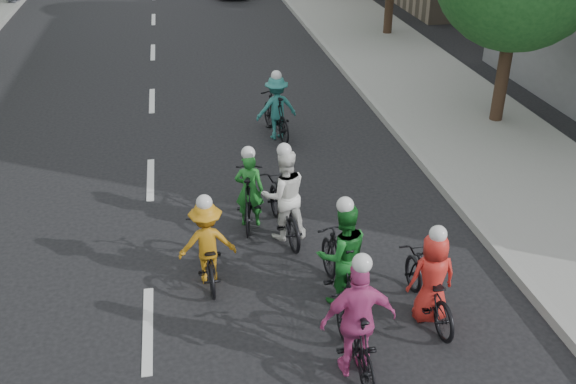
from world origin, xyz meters
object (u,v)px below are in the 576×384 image
object	(u,v)px
cyclist_4	(430,284)
cyclist_1	(341,261)
cyclist_7	(276,111)
cyclist_5	(249,195)
cyclist_6	(284,203)
cyclist_2	(207,249)
cyclist_3	(357,328)

from	to	relation	value
cyclist_4	cyclist_1	bearing A→B (deg)	-29.15
cyclist_4	cyclist_7	bearing A→B (deg)	-82.27
cyclist_1	cyclist_5	distance (m)	2.84
cyclist_1	cyclist_6	bearing A→B (deg)	-79.64
cyclist_2	cyclist_4	distance (m)	3.57
cyclist_1	cyclist_4	size ratio (longest dim) A/B	1.02
cyclist_2	cyclist_4	world-z (taller)	cyclist_4
cyclist_6	cyclist_7	world-z (taller)	cyclist_6
cyclist_2	cyclist_6	bearing A→B (deg)	-143.39
cyclist_6	cyclist_1	bearing A→B (deg)	99.36
cyclist_2	cyclist_7	bearing A→B (deg)	-111.31
cyclist_2	cyclist_6	xyz separation A→B (m)	(1.47, 1.14, 0.08)
cyclist_3	cyclist_4	xyz separation A→B (m)	(1.40, 0.92, -0.13)
cyclist_2	cyclist_4	size ratio (longest dim) A/B	0.94
cyclist_5	cyclist_6	size ratio (longest dim) A/B	0.91
cyclist_2	cyclist_3	world-z (taller)	cyclist_3
cyclist_2	cyclist_5	bearing A→B (deg)	-119.20
cyclist_3	cyclist_7	bearing A→B (deg)	-93.53
cyclist_1	cyclist_2	distance (m)	2.22
cyclist_3	cyclist_2	bearing A→B (deg)	-55.30
cyclist_7	cyclist_1	bearing A→B (deg)	79.72
cyclist_1	cyclist_2	world-z (taller)	cyclist_1
cyclist_1	cyclist_3	world-z (taller)	cyclist_3
cyclist_2	cyclist_3	bearing A→B (deg)	125.20
cyclist_4	cyclist_7	world-z (taller)	cyclist_7
cyclist_1	cyclist_5	xyz separation A→B (m)	(-1.12, 2.61, -0.11)
cyclist_6	cyclist_7	distance (m)	4.59
cyclist_3	cyclist_6	world-z (taller)	cyclist_3
cyclist_1	cyclist_3	bearing A→B (deg)	78.28
cyclist_3	cyclist_1	bearing A→B (deg)	-98.82
cyclist_4	cyclist_6	xyz separation A→B (m)	(-1.75, 2.69, 0.09)
cyclist_6	cyclist_4	bearing A→B (deg)	117.46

